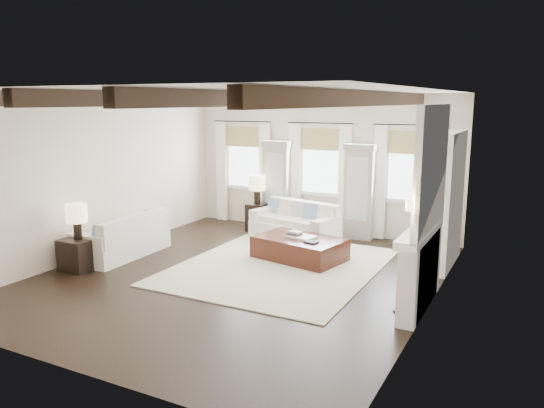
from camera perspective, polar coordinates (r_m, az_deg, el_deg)
The scene contains 16 objects.
ground at distance 9.46m, azimuth -3.51°, elevation -7.76°, with size 7.50×7.50×0.00m, color black.
room_shell at distance 9.47m, azimuth 3.04°, elevation 4.01°, with size 6.54×7.54×3.22m.
area_rug at distance 9.96m, azimuth 0.77°, elevation -6.71°, with size 3.49×4.20×0.02m, color beige.
sofa_back at distance 11.80m, azimuth 2.59°, elevation -2.23°, with size 2.11×1.30×0.84m.
sofa_left at distance 10.96m, azimuth -15.61°, elevation -3.67°, with size 0.95×2.01×0.85m.
ottoman at distance 10.36m, azimuth 2.98°, elevation -4.81°, with size 1.67×1.04×0.44m, color black.
tray at distance 10.29m, azimuth 3.21°, elevation -3.54°, with size 0.50×0.38×0.04m, color white.
book_lower at distance 10.34m, azimuth 2.42°, elevation -3.23°, with size 0.26×0.20×0.04m, color #262628.
book_upper at distance 10.35m, azimuth 2.55°, elevation -3.02°, with size 0.22×0.17×0.03m, color beige.
book_loose at distance 9.95m, azimuth 4.24°, elevation -4.10°, with size 0.24×0.18×0.03m, color #262628.
side_table_front at distance 10.36m, azimuth -20.01°, elevation -5.08°, with size 0.58×0.58×0.58m, color black.
lamp_front at distance 10.19m, azimuth -20.28°, elevation -1.14°, with size 0.38×0.38×0.65m.
side_table_back at distance 12.60m, azimuth -1.60°, elevation -1.42°, with size 0.44×0.44×0.65m, color black.
lamp_back at distance 12.45m, azimuth -1.62°, elevation 2.11°, with size 0.39×0.39×0.67m.
candlestick_near at distance 8.04m, azimuth 13.59°, elevation -8.76°, with size 0.18×0.18×0.88m.
candlestick_far at distance 8.38m, azimuth 14.19°, elevation -8.14°, with size 0.17×0.17×0.82m.
Camera 1 is at (4.62, -7.67, 3.05)m, focal length 35.00 mm.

